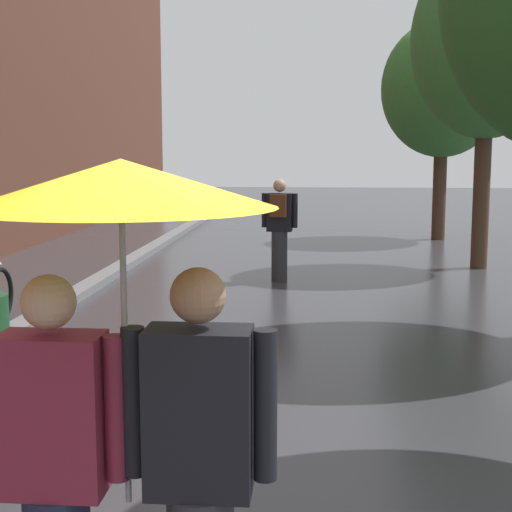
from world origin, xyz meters
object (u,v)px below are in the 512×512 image
object	(u,v)px
street_tree_3	(443,89)
pedestrian_walking_midground	(279,227)
couple_under_umbrella	(125,344)
street_tree_2	(488,42)

from	to	relation	value
street_tree_3	pedestrian_walking_midground	distance (m)	7.53
street_tree_3	pedestrian_walking_midground	world-z (taller)	street_tree_3
pedestrian_walking_midground	couple_under_umbrella	bearing A→B (deg)	-90.65
pedestrian_walking_midground	street_tree_3	bearing A→B (deg)	60.26
street_tree_2	couple_under_umbrella	bearing A→B (deg)	-107.94
pedestrian_walking_midground	street_tree_2	bearing A→B (deg)	25.43
street_tree_2	pedestrian_walking_midground	bearing A→B (deg)	-154.57
street_tree_2	street_tree_3	xyz separation A→B (m)	(-0.05, 4.44, -0.49)
couple_under_umbrella	pedestrian_walking_midground	distance (m)	9.63
street_tree_2	pedestrian_walking_midground	xyz separation A→B (m)	(-3.55, -1.69, -3.12)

